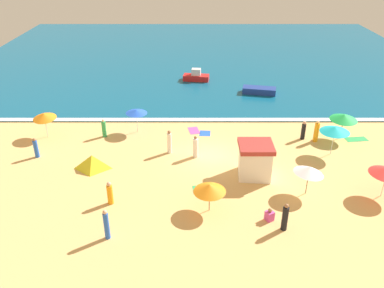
# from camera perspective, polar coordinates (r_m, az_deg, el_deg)

# --- Properties ---
(ground_plane) EXTENTS (60.00, 60.00, 0.00)m
(ground_plane) POSITION_cam_1_polar(r_m,az_deg,el_deg) (30.15, 2.37, -1.55)
(ground_plane) COLOR #E5B26B
(ocean_water) EXTENTS (60.00, 44.00, 0.10)m
(ocean_water) POSITION_cam_1_polar(r_m,az_deg,el_deg) (56.23, 1.19, 12.64)
(ocean_water) COLOR #0F567A
(ocean_water) RESTS_ON ground_plane
(wave_breaker_foam) EXTENTS (57.00, 0.70, 0.01)m
(wave_breaker_foam) POSITION_cam_1_polar(r_m,az_deg,el_deg) (35.73, 1.96, 3.56)
(wave_breaker_foam) COLOR white
(wave_breaker_foam) RESTS_ON ocean_water
(lifeguard_cabana) EXTENTS (2.31, 2.21, 2.45)m
(lifeguard_cabana) POSITION_cam_1_polar(r_m,az_deg,el_deg) (27.30, 8.89, -2.25)
(lifeguard_cabana) COLOR white
(lifeguard_cabana) RESTS_ON ground_plane
(beach_umbrella_1) EXTENTS (2.01, 2.05, 2.21)m
(beach_umbrella_1) POSITION_cam_1_polar(r_m,az_deg,el_deg) (34.20, -20.75, 3.78)
(beach_umbrella_1) COLOR silver
(beach_umbrella_1) RESTS_ON ground_plane
(beach_umbrella_2) EXTENTS (2.75, 2.74, 2.31)m
(beach_umbrella_2) POSITION_cam_1_polar(r_m,az_deg,el_deg) (31.13, 19.75, 2.03)
(beach_umbrella_2) COLOR silver
(beach_umbrella_2) RESTS_ON ground_plane
(beach_umbrella_3) EXTENTS (2.51, 2.53, 2.20)m
(beach_umbrella_3) POSITION_cam_1_polar(r_m,az_deg,el_deg) (34.05, 20.89, 3.68)
(beach_umbrella_3) COLOR #4C3823
(beach_umbrella_3) RESTS_ON ground_plane
(beach_umbrella_4) EXTENTS (2.29, 2.25, 2.12)m
(beach_umbrella_4) POSITION_cam_1_polar(r_m,az_deg,el_deg) (25.90, 16.38, -3.59)
(beach_umbrella_4) COLOR #4C3823
(beach_umbrella_4) RESTS_ON ground_plane
(beach_umbrella_5) EXTENTS (2.48, 2.48, 2.06)m
(beach_umbrella_5) POSITION_cam_1_polar(r_m,az_deg,el_deg) (33.22, -8.23, 4.67)
(beach_umbrella_5) COLOR silver
(beach_umbrella_5) RESTS_ON ground_plane
(beach_umbrella_6) EXTENTS (2.66, 2.67, 1.89)m
(beach_umbrella_6) POSITION_cam_1_polar(r_m,az_deg,el_deg) (23.45, 2.39, -6.36)
(beach_umbrella_6) COLOR #4C3823
(beach_umbrella_6) RESTS_ON ground_plane
(beach_tent) EXTENTS (1.99, 1.59, 1.08)m
(beach_tent) POSITION_cam_1_polar(r_m,az_deg,el_deg) (28.99, -14.35, -2.55)
(beach_tent) COLOR yellow
(beach_tent) RESTS_ON ground_plane
(beachgoer_0) EXTENTS (0.45, 0.45, 1.57)m
(beachgoer_0) POSITION_cam_1_polar(r_m,az_deg,el_deg) (33.34, -12.78, 2.17)
(beachgoer_0) COLOR green
(beachgoer_0) RESTS_ON ground_plane
(beachgoer_1) EXTENTS (0.46, 0.46, 1.60)m
(beachgoer_1) POSITION_cam_1_polar(r_m,az_deg,el_deg) (33.39, 15.59, 1.91)
(beachgoer_1) COLOR black
(beachgoer_1) RESTS_ON ground_plane
(beachgoer_2) EXTENTS (0.42, 0.42, 1.90)m
(beachgoer_2) POSITION_cam_1_polar(r_m,az_deg,el_deg) (22.33, -12.42, -11.34)
(beachgoer_2) COLOR blue
(beachgoer_2) RESTS_ON ground_plane
(beachgoer_4) EXTENTS (0.46, 0.46, 1.58)m
(beachgoer_4) POSITION_cam_1_polar(r_m,az_deg,el_deg) (31.71, -21.78, -0.61)
(beachgoer_4) COLOR blue
(beachgoer_4) RESTS_ON ground_plane
(beachgoer_5) EXTENTS (0.60, 0.60, 0.82)m
(beachgoer_5) POSITION_cam_1_polar(r_m,az_deg,el_deg) (23.86, 10.97, -10.02)
(beachgoer_5) COLOR #D84CA5
(beachgoer_5) RESTS_ON ground_plane
(beachgoer_6) EXTENTS (0.40, 0.40, 1.76)m
(beachgoer_6) POSITION_cam_1_polar(r_m,az_deg,el_deg) (23.06, 13.11, -10.27)
(beachgoer_6) COLOR black
(beachgoer_6) RESTS_ON ground_plane
(beachgoer_7) EXTENTS (0.49, 0.49, 1.56)m
(beachgoer_7) POSITION_cam_1_polar(r_m,az_deg,el_deg) (25.02, -11.93, -7.02)
(beachgoer_7) COLOR orange
(beachgoer_7) RESTS_ON ground_plane
(beachgoer_8) EXTENTS (0.39, 0.39, 1.88)m
(beachgoer_8) POSITION_cam_1_polar(r_m,az_deg,el_deg) (30.05, -3.47, 0.26)
(beachgoer_8) COLOR white
(beachgoer_8) RESTS_ON ground_plane
(beachgoer_9) EXTENTS (0.50, 0.50, 1.83)m
(beachgoer_9) POSITION_cam_1_polar(r_m,az_deg,el_deg) (33.26, 17.32, 1.72)
(beachgoer_9) COLOR orange
(beachgoer_9) RESTS_ON ground_plane
(beachgoer_10) EXTENTS (0.51, 0.51, 1.74)m
(beachgoer_10) POSITION_cam_1_polar(r_m,az_deg,el_deg) (29.47, 0.33, -0.48)
(beachgoer_10) COLOR white
(beachgoer_10) RESTS_ON ground_plane
(beach_towel_0) EXTENTS (0.83, 1.09, 0.01)m
(beach_towel_0) POSITION_cam_1_polar(r_m,az_deg,el_deg) (26.13, 0.76, -6.61)
(beach_towel_0) COLOR green
(beach_towel_0) RESTS_ON ground_plane
(beach_towel_1) EXTENTS (1.11, 1.53, 0.01)m
(beach_towel_1) POSITION_cam_1_polar(r_m,az_deg,el_deg) (33.86, 0.08, 1.96)
(beach_towel_1) COLOR #D84CA5
(beach_towel_1) RESTS_ON ground_plane
(beach_towel_2) EXTENTS (1.88, 1.04, 0.01)m
(beach_towel_2) POSITION_cam_1_polar(r_m,az_deg,el_deg) (35.10, 22.43, 0.68)
(beach_towel_2) COLOR green
(beach_towel_2) RESTS_ON ground_plane
(beach_towel_3) EXTENTS (0.99, 1.13, 0.01)m
(beach_towel_3) POSITION_cam_1_polar(r_m,az_deg,el_deg) (33.40, 1.69, 1.56)
(beach_towel_3) COLOR blue
(beach_towel_3) RESTS_ON ground_plane
(small_boat_0) EXTENTS (3.62, 2.00, 0.65)m
(small_boat_0) POSITION_cam_1_polar(r_m,az_deg,el_deg) (42.40, 9.48, 7.65)
(small_boat_0) COLOR navy
(small_boat_0) RESTS_ON ocean_water
(small_boat_1) EXTENTS (3.05, 1.66, 1.36)m
(small_boat_1) POSITION_cam_1_polar(r_m,az_deg,el_deg) (45.79, 0.40, 9.72)
(small_boat_1) COLOR red
(small_boat_1) RESTS_ON ocean_water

